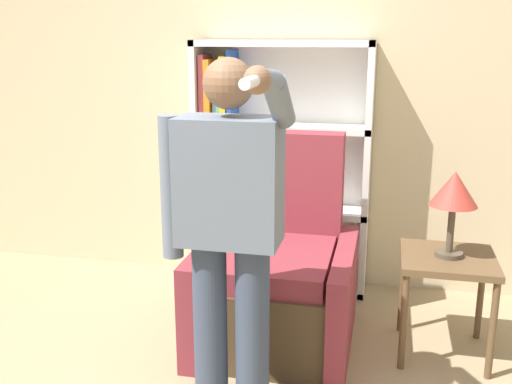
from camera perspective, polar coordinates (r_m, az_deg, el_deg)
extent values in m
cube|color=beige|center=(4.06, 2.26, 10.78)|extent=(8.00, 0.06, 2.80)
cube|color=white|center=(4.09, -5.33, 2.60)|extent=(0.04, 0.28, 1.65)
cube|color=white|center=(3.90, 10.51, 1.82)|extent=(0.04, 0.28, 1.65)
cube|color=white|center=(4.08, 2.74, 2.64)|extent=(1.16, 0.01, 1.65)
cube|color=white|center=(4.20, 2.29, -8.53)|extent=(1.16, 0.28, 0.04)
cube|color=white|center=(4.02, 2.36, -1.58)|extent=(1.16, 0.28, 0.04)
cube|color=white|center=(3.90, 2.45, 6.18)|extent=(1.16, 0.28, 0.04)
cube|color=white|center=(3.86, 2.54, 13.97)|extent=(1.16, 0.28, 0.04)
cube|color=#5B99A8|center=(4.24, -4.56, -5.30)|extent=(0.03, 0.16, 0.38)
cube|color=purple|center=(4.23, -3.97, -5.61)|extent=(0.05, 0.20, 0.34)
cube|color=#238438|center=(4.20, -3.25, -4.97)|extent=(0.04, 0.20, 0.45)
cube|color=gold|center=(4.19, -2.55, -5.08)|extent=(0.05, 0.24, 0.44)
cube|color=red|center=(4.18, -1.93, -5.23)|extent=(0.04, 0.20, 0.42)
cube|color=#9E7A47|center=(4.09, -4.66, 1.27)|extent=(0.03, 0.18, 0.32)
cube|color=#337070|center=(4.08, -4.14, 1.67)|extent=(0.04, 0.16, 0.38)
cube|color=red|center=(4.06, -3.54, 1.60)|extent=(0.03, 0.17, 0.37)
cube|color=purple|center=(4.06, -3.13, 1.23)|extent=(0.02, 0.17, 0.32)
cube|color=#9E7A47|center=(4.04, -2.75, 1.83)|extent=(0.02, 0.22, 0.41)
cube|color=#BC4C56|center=(4.00, -4.85, 9.79)|extent=(0.03, 0.20, 0.44)
cube|color=orange|center=(3.99, -4.29, 9.58)|extent=(0.04, 0.23, 0.41)
cube|color=#5B99A8|center=(3.97, -3.55, 9.27)|extent=(0.04, 0.18, 0.37)
cube|color=gold|center=(3.96, -2.85, 9.72)|extent=(0.04, 0.22, 0.43)
cube|color=#1E47B2|center=(3.95, -2.25, 9.98)|extent=(0.03, 0.22, 0.47)
cube|color=#4C3823|center=(3.39, 1.87, -10.83)|extent=(0.64, 0.83, 0.43)
cube|color=maroon|center=(3.24, 1.78, -6.74)|extent=(0.60, 0.71, 0.12)
cube|color=maroon|center=(3.57, 3.06, -1.58)|extent=(0.64, 0.16, 0.92)
cube|color=maroon|center=(3.44, -4.26, -9.17)|extent=(0.10, 0.91, 0.57)
cube|color=maroon|center=(3.32, 8.28, -10.23)|extent=(0.10, 0.91, 0.57)
cylinder|color=#384256|center=(2.73, -4.36, -12.89)|extent=(0.15, 0.15, 0.83)
cylinder|color=#384256|center=(2.68, -0.35, -13.34)|extent=(0.15, 0.15, 0.83)
cube|color=slate|center=(2.46, -2.54, 1.01)|extent=(0.42, 0.24, 0.53)
sphere|color=brown|center=(2.40, -2.64, 10.29)|extent=(0.21, 0.21, 0.21)
cylinder|color=slate|center=(2.55, -8.11, 0.40)|extent=(0.09, 0.09, 0.61)
cylinder|color=slate|center=(2.24, 2.22, 8.64)|extent=(0.09, 0.28, 0.23)
cylinder|color=slate|center=(2.00, 0.95, 10.55)|extent=(0.08, 0.27, 0.10)
sphere|color=brown|center=(1.87, 0.13, 10.62)|extent=(0.09, 0.09, 0.09)
cylinder|color=white|center=(1.78, -0.54, 10.40)|extent=(0.04, 0.15, 0.04)
cube|color=brown|center=(3.31, 17.83, -6.12)|extent=(0.48, 0.48, 0.04)
cylinder|color=brown|center=(3.21, 13.88, -11.94)|extent=(0.04, 0.04, 0.52)
cylinder|color=brown|center=(3.25, 21.59, -12.20)|extent=(0.04, 0.04, 0.52)
cylinder|color=brown|center=(3.60, 13.78, -8.93)|extent=(0.04, 0.04, 0.52)
cylinder|color=brown|center=(3.64, 20.60, -9.21)|extent=(0.04, 0.04, 0.52)
cylinder|color=#4C4233|center=(3.30, 17.88, -5.63)|extent=(0.14, 0.14, 0.02)
cylinder|color=#4C4233|center=(3.26, 18.06, -3.35)|extent=(0.04, 0.04, 0.25)
cone|color=#B2382D|center=(3.20, 18.37, 0.32)|extent=(0.24, 0.24, 0.18)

